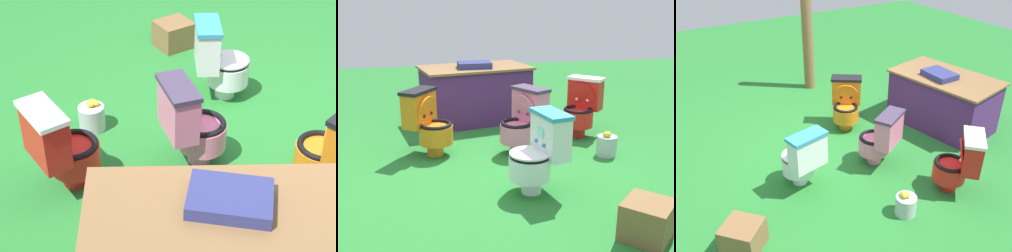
{
  "view_description": "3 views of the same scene",
  "coord_description": "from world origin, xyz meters",
  "views": [
    {
      "loc": [
        0.15,
        3.83,
        2.82
      ],
      "look_at": [
        0.75,
        0.45,
        0.35
      ],
      "focal_mm": 60.37,
      "sensor_mm": 36.0,
      "label": 1
    },
    {
      "loc": [
        -0.5,
        -3.85,
        1.65
      ],
      "look_at": [
        0.3,
        0.0,
        0.44
      ],
      "focal_mm": 44.12,
      "sensor_mm": 36.0,
      "label": 2
    },
    {
      "loc": [
        3.65,
        -1.95,
        2.77
      ],
      "look_at": [
        0.35,
        0.03,
        0.54
      ],
      "focal_mm": 39.8,
      "sensor_mm": 36.0,
      "label": 3
    }
  ],
  "objects": [
    {
      "name": "ground",
      "position": [
        0.0,
        0.0,
        0.0
      ],
      "size": [
        14.0,
        14.0,
        0.0
      ],
      "primitive_type": "plane",
      "color": "#26752D"
    },
    {
      "name": "toilet_red",
      "position": [
        1.44,
        0.86,
        0.37
      ],
      "size": [
        0.63,
        0.63,
        0.73
      ],
      "rotation": [
        0.0,
        0.0,
        2.36
      ],
      "color": "red",
      "rests_on": "ground"
    },
    {
      "name": "toilet_white",
      "position": [
        0.48,
        -0.59,
        0.37
      ],
      "size": [
        0.56,
        0.5,
        0.73
      ],
      "rotation": [
        0.0,
        0.0,
        1.78
      ],
      "color": "white",
      "rests_on": "ground"
    },
    {
      "name": "toilet_pink",
      "position": [
        0.58,
        0.41,
        0.37
      ],
      "size": [
        0.62,
        0.59,
        0.73
      ],
      "rotation": [
        0.0,
        0.0,
        2.07
      ],
      "color": "pink",
      "rests_on": "ground"
    },
    {
      "name": "toilet_orange",
      "position": [
        -0.45,
        0.55,
        0.37
      ],
      "size": [
        0.63,
        0.61,
        0.73
      ],
      "rotation": [
        0.0,
        0.0,
        4.12
      ],
      "color": "orange",
      "rests_on": "ground"
    },
    {
      "name": "vendor_table",
      "position": [
        0.23,
        1.77,
        0.39
      ],
      "size": [
        1.6,
        1.13,
        0.85
      ],
      "rotation": [
        0.0,
        0.0,
        0.2
      ],
      "color": "#4C2360",
      "rests_on": "ground"
    },
    {
      "name": "small_crate",
      "position": [
        1.03,
        -1.48,
        0.14
      ],
      "size": [
        0.48,
        0.47,
        0.28
      ],
      "primitive_type": "cube",
      "rotation": [
        0.0,
        0.0,
        2.33
      ],
      "color": "brown",
      "rests_on": "ground"
    },
    {
      "name": "lemon_bucket",
      "position": [
        1.46,
        0.12,
        0.12
      ],
      "size": [
        0.22,
        0.22,
        0.28
      ],
      "color": "#B7B7BF",
      "rests_on": "ground"
    }
  ]
}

